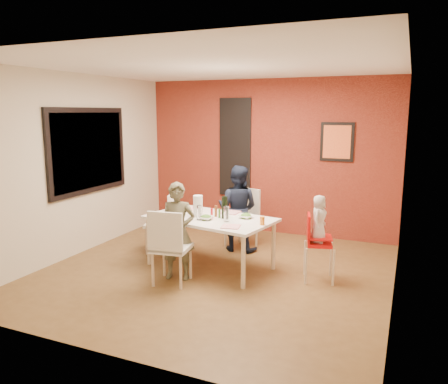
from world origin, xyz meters
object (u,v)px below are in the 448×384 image
at_px(paper_towel_roll, 198,206).
at_px(child_near, 178,231).
at_px(chair_near, 169,244).
at_px(toddler, 319,219).
at_px(chair_far, 244,214).
at_px(child_far, 237,208).
at_px(chair_left, 166,219).
at_px(wine_bottle, 225,207).
at_px(high_chair, 316,241).
at_px(dining_table, 210,222).

bearing_deg(paper_towel_roll, child_near, -93.22).
height_order(chair_near, toddler, toddler).
distance_m(chair_far, child_far, 0.28).
relative_size(chair_far, chair_left, 1.00).
bearing_deg(chair_far, child_near, -81.82).
xyz_separation_m(chair_near, child_far, (0.26, 1.65, 0.13)).
distance_m(child_near, toddler, 1.80).
xyz_separation_m(wine_bottle, paper_towel_roll, (-0.39, -0.03, -0.01)).
bearing_deg(paper_towel_roll, wine_bottle, 5.09).
bearing_deg(chair_near, chair_far, -107.02).
height_order(chair_far, child_near, child_near).
distance_m(chair_near, wine_bottle, 0.96).
bearing_deg(wine_bottle, paper_towel_roll, -174.91).
relative_size(chair_left, high_chair, 1.07).
bearing_deg(chair_far, child_far, -77.82).
xyz_separation_m(high_chair, child_far, (-1.38, 0.76, 0.15)).
bearing_deg(child_far, paper_towel_roll, 72.19).
bearing_deg(chair_left, child_far, 103.33).
xyz_separation_m(chair_near, paper_towel_roll, (0.02, 0.77, 0.32)).
relative_size(chair_left, child_far, 0.69).
distance_m(chair_near, chair_far, 1.91).
distance_m(chair_left, paper_towel_roll, 0.88).
xyz_separation_m(dining_table, paper_towel_roll, (-0.17, -0.02, 0.21)).
bearing_deg(chair_left, paper_towel_roll, 49.23).
distance_m(chair_left, high_chair, 2.36).
bearing_deg(chair_far, dining_table, -76.52).
height_order(chair_left, child_far, child_far).
height_order(toddler, paper_towel_roll, toddler).
distance_m(dining_table, paper_towel_roll, 0.27).
bearing_deg(chair_near, toddler, -160.04).
bearing_deg(chair_near, chair_left, -66.06).
bearing_deg(child_near, dining_table, 55.87).
distance_m(toddler, wine_bottle, 1.26).
bearing_deg(chair_left, child_near, 23.40).
relative_size(dining_table, high_chair, 2.14).
distance_m(chair_near, paper_towel_roll, 0.84).
bearing_deg(child_far, chair_far, -98.65).
bearing_deg(paper_towel_roll, dining_table, 6.50).
relative_size(child_far, paper_towel_roll, 4.55).
xyz_separation_m(toddler, paper_towel_roll, (-1.64, -0.12, 0.05)).
bearing_deg(chair_far, high_chair, -18.10).
xyz_separation_m(chair_near, high_chair, (1.64, 0.88, -0.02)).
distance_m(chair_near, high_chair, 1.86).
bearing_deg(chair_left, wine_bottle, 59.06).
bearing_deg(toddler, dining_table, 99.78).
height_order(chair_left, child_near, child_near).
bearing_deg(toddler, chair_left, 90.30).
xyz_separation_m(chair_left, high_chair, (2.35, -0.24, 0.00)).
xyz_separation_m(chair_left, paper_towel_roll, (0.73, -0.35, 0.34)).
height_order(dining_table, toddler, toddler).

